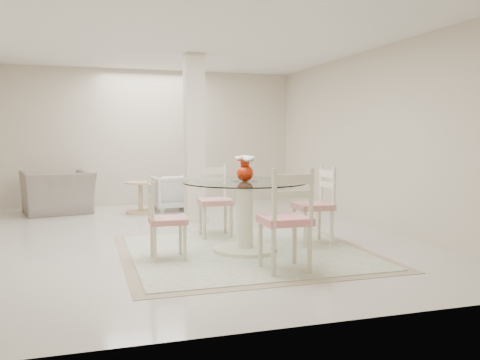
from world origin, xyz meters
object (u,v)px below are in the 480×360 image
object	(u,v)px
dining_chair_south	(287,212)
armchair_white	(172,192)
column	(194,138)
dining_table	(245,216)
recliner_taupe	(58,192)
side_table	(141,199)
dining_chair_east	(318,199)
dining_chair_north	(214,195)
dining_chair_west	(162,214)
red_vase	(245,168)

from	to	relation	value
dining_chair_south	armchair_white	size ratio (longest dim) A/B	1.64
column	dining_table	bearing A→B (deg)	-87.74
recliner_taupe	side_table	bearing A→B (deg)	151.85
dining_chair_south	side_table	distance (m)	4.61
recliner_taupe	side_table	world-z (taller)	recliner_taupe
dining_table	dining_chair_east	size ratio (longest dim) A/B	1.33
dining_chair_north	dining_table	bearing A→B (deg)	-79.84
dining_chair_east	armchair_white	world-z (taller)	dining_chair_east
dining_chair_north	armchair_white	size ratio (longest dim) A/B	1.53
dining_chair_north	dining_chair_south	size ratio (longest dim) A/B	0.93
dining_chair_north	side_table	xyz separation A→B (m)	(-0.74, 2.46, -0.32)
dining_chair_west	dining_chair_east	bearing A→B (deg)	-81.20
dining_table	side_table	distance (m)	3.58
red_vase	dining_chair_east	distance (m)	1.10
column	red_vase	xyz separation A→B (m)	(0.10, -2.41, -0.34)
dining_chair_south	dining_chair_west	bearing A→B (deg)	-38.03
column	dining_chair_south	world-z (taller)	column
recliner_taupe	red_vase	bearing A→B (deg)	108.12
side_table	red_vase	bearing A→B (deg)	-75.98
red_vase	armchair_white	bearing A→B (deg)	94.01
red_vase	recliner_taupe	xyz separation A→B (m)	(-2.28, 3.87, -0.63)
recliner_taupe	dining_chair_north	bearing A→B (deg)	114.68
dining_chair_east	dining_chair_west	distance (m)	2.04
column	recliner_taupe	distance (m)	2.80
dining_table	dining_chair_west	bearing A→B (deg)	-173.07
column	dining_chair_south	distance (m)	3.51
column	red_vase	size ratio (longest dim) A/B	8.78
column	dining_chair_east	bearing A→B (deg)	-64.12
column	dining_chair_west	xyz separation A→B (m)	(-0.91, -2.53, -0.82)
dining_chair_east	dining_chair_west	bearing A→B (deg)	-82.37
dining_table	dining_chair_west	size ratio (longest dim) A/B	1.48
dining_chair_east	dining_chair_north	xyz separation A→B (m)	(-1.13, 0.89, -0.00)
column	dining_chair_west	bearing A→B (deg)	-109.80
dining_table	side_table	world-z (taller)	dining_table
dining_chair_south	recliner_taupe	xyz separation A→B (m)	(-2.40, 4.89, -0.24)
red_vase	side_table	bearing A→B (deg)	104.02
armchair_white	dining_chair_west	bearing A→B (deg)	71.61
dining_chair_south	side_table	world-z (taller)	dining_chair_south
dining_table	red_vase	bearing A→B (deg)	-33.69
red_vase	dining_chair_north	xyz separation A→B (m)	(-0.12, 1.02, -0.43)
armchair_white	dining_chair_south	bearing A→B (deg)	87.21
recliner_taupe	dining_chair_west	bearing A→B (deg)	95.27
dining_chair_north	armchair_white	distance (m)	2.73
red_vase	dining_chair_east	size ratio (longest dim) A/B	0.28
side_table	column	bearing A→B (deg)	-54.08
armchair_white	side_table	xyz separation A→B (m)	(-0.61, -0.26, -0.07)
side_table	dining_chair_south	bearing A→B (deg)	-77.60
dining_table	side_table	size ratio (longest dim) A/B	2.61
dining_table	dining_chair_south	size ratio (longest dim) A/B	1.25
red_vase	dining_chair_east	bearing A→B (deg)	7.12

